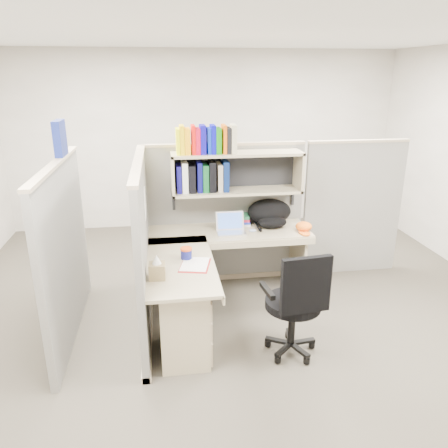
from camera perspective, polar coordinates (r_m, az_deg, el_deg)
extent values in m
plane|color=#342F28|center=(4.54, 1.81, -12.04)|extent=(6.00, 6.00, 0.00)
plane|color=#A5A095|center=(6.93, -2.49, 10.82)|extent=(6.00, 0.00, 6.00)
plane|color=white|center=(3.90, 2.26, 24.25)|extent=(6.00, 6.00, 0.00)
cube|color=#5D5D59|center=(5.02, 0.11, 1.15)|extent=(1.80, 0.06, 1.60)
cube|color=tan|center=(4.83, 0.11, 10.38)|extent=(1.80, 0.08, 0.03)
cube|color=#5D5D59|center=(4.13, -10.48, -3.25)|extent=(0.06, 1.80, 1.60)
cube|color=tan|center=(3.90, -11.20, 7.89)|extent=(0.08, 1.80, 0.03)
cube|color=#5D5D59|center=(4.22, -20.02, -3.64)|extent=(0.06, 1.80, 1.60)
cube|color=#5D5D59|center=(5.46, 16.43, 1.83)|extent=(1.20, 0.06, 1.60)
cube|color=navy|center=(4.30, -20.66, 10.45)|extent=(0.07, 0.27, 0.32)
cube|color=white|center=(4.14, -10.29, 2.68)|extent=(0.00, 0.21, 0.28)
cube|color=gray|center=(4.66, 1.71, 9.18)|extent=(1.40, 0.34, 0.03)
cube|color=gray|center=(4.75, 1.66, 4.30)|extent=(1.40, 0.34, 0.03)
cube|color=gray|center=(4.64, -6.73, 6.41)|extent=(0.03, 0.34, 0.44)
cube|color=gray|center=(4.87, 9.71, 6.88)|extent=(0.03, 0.34, 0.44)
cube|color=black|center=(4.86, 1.36, 7.12)|extent=(1.38, 0.01, 0.41)
cube|color=#EBF305|center=(4.56, -6.06, 10.69)|extent=(0.03, 0.20, 0.26)
cube|color=#E5B904|center=(4.56, -5.52, 10.90)|extent=(0.05, 0.20, 0.29)
cube|color=#F9A505|center=(4.56, -4.84, 10.74)|extent=(0.06, 0.20, 0.26)
cube|color=red|center=(4.56, -4.04, 10.95)|extent=(0.04, 0.20, 0.29)
cube|color=#BC0725|center=(4.57, -3.49, 10.78)|extent=(0.05, 0.20, 0.26)
cube|color=#0A0489|center=(4.57, -2.82, 10.99)|extent=(0.06, 0.20, 0.29)
cube|color=#0521A7|center=(4.58, -2.02, 10.83)|extent=(0.04, 0.20, 0.26)
cube|color=#0505A7|center=(4.58, -1.48, 11.03)|extent=(0.04, 0.20, 0.29)
cube|color=#117108|center=(4.59, -0.80, 10.86)|extent=(0.06, 0.20, 0.26)
cube|color=#DA5605|center=(4.60, -0.01, 11.06)|extent=(0.04, 0.20, 0.29)
cube|color=black|center=(4.61, 0.53, 10.89)|extent=(0.05, 0.20, 0.26)
cube|color=#B4AF8A|center=(4.61, 1.19, 11.08)|extent=(0.06, 0.20, 0.29)
cube|color=#0B0850|center=(4.67, -5.92, 5.96)|extent=(0.05, 0.24, 0.29)
cube|color=silver|center=(4.67, -5.16, 6.17)|extent=(0.06, 0.24, 0.32)
cube|color=black|center=(4.68, -4.27, 6.03)|extent=(0.07, 0.24, 0.29)
cube|color=#07084C|center=(4.68, -3.27, 6.25)|extent=(0.05, 0.24, 0.32)
cube|color=#09451E|center=(4.69, -2.51, 6.10)|extent=(0.06, 0.24, 0.29)
cube|color=black|center=(4.69, -1.63, 6.31)|extent=(0.07, 0.24, 0.32)
cube|color=gray|center=(4.71, -0.63, 6.17)|extent=(0.05, 0.24, 0.29)
cube|color=#07184A|center=(4.71, 0.12, 6.37)|extent=(0.06, 0.24, 0.32)
cube|color=gray|center=(4.74, 0.70, -1.05)|extent=(1.74, 0.60, 0.03)
cube|color=gray|center=(3.98, -5.71, -5.25)|extent=(0.60, 1.34, 0.03)
cube|color=gray|center=(4.48, 1.30, -2.78)|extent=(1.74, 0.02, 0.07)
cube|color=gray|center=(4.01, -1.40, -5.47)|extent=(0.02, 1.34, 0.07)
cube|color=gray|center=(3.84, -5.25, -12.50)|extent=(0.40, 0.55, 0.68)
cube|color=tan|center=(3.76, -2.10, -9.70)|extent=(0.02, 0.50, 0.16)
cube|color=tan|center=(3.85, -2.06, -12.05)|extent=(0.02, 0.50, 0.16)
cube|color=tan|center=(3.97, -2.03, -14.77)|extent=(0.02, 0.50, 0.22)
cube|color=#B2B2B7|center=(3.76, -1.94, -9.69)|extent=(0.01, 0.12, 0.01)
cube|color=gray|center=(5.08, 9.59, -4.33)|extent=(0.03, 0.55, 0.70)
cylinder|color=navy|center=(4.03, -4.95, -3.92)|extent=(0.10, 0.10, 0.09)
cylinder|color=#DB4814|center=(4.01, -4.97, -3.25)|extent=(0.11, 0.11, 0.02)
ellipsoid|color=#90A6CC|center=(4.71, 3.77, -0.85)|extent=(0.08, 0.06, 0.03)
cylinder|color=silver|center=(4.85, 0.77, 0.28)|extent=(0.10, 0.10, 0.11)
cylinder|color=black|center=(3.83, 8.99, -10.21)|extent=(0.48, 0.48, 0.07)
cube|color=black|center=(3.53, 10.65, -7.88)|extent=(0.42, 0.10, 0.48)
cylinder|color=black|center=(3.93, 8.84, -12.72)|extent=(0.06, 0.06, 0.42)
cylinder|color=black|center=(4.06, 8.67, -15.59)|extent=(0.46, 0.46, 0.10)
cube|color=black|center=(3.67, 5.67, -8.64)|extent=(0.07, 0.27, 0.04)
cube|color=black|center=(3.85, 12.40, -7.63)|extent=(0.07, 0.27, 0.04)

